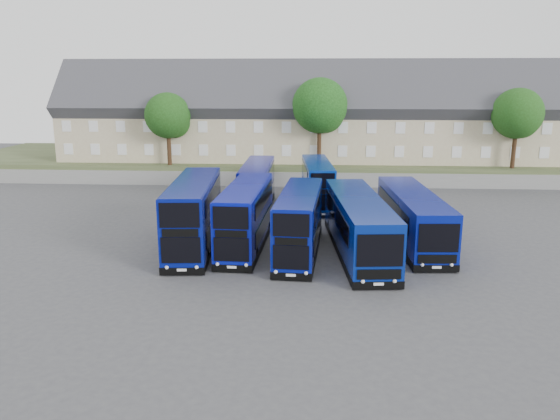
{
  "coord_description": "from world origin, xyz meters",
  "views": [
    {
      "loc": [
        1.36,
        -32.32,
        11.07
      ],
      "look_at": [
        -0.86,
        4.25,
        2.2
      ],
      "focal_mm": 35.0,
      "sensor_mm": 36.0,
      "label": 1
    }
  ],
  "objects_px": {
    "tree_mid": "(321,108)",
    "tree_east": "(518,115)",
    "tree_far": "(550,109)",
    "dd_front_left": "(194,215)",
    "tree_west": "(169,117)",
    "dd_front_mid": "(246,218)",
    "coach_east_a": "(358,226)"
  },
  "relations": [
    {
      "from": "dd_front_left",
      "to": "tree_mid",
      "type": "height_order",
      "value": "tree_mid"
    },
    {
      "from": "dd_front_left",
      "to": "coach_east_a",
      "type": "xyz_separation_m",
      "value": [
        10.83,
        -0.51,
        -0.41
      ]
    },
    {
      "from": "dd_front_mid",
      "to": "coach_east_a",
      "type": "bearing_deg",
      "value": -3.47
    },
    {
      "from": "tree_mid",
      "to": "tree_far",
      "type": "xyz_separation_m",
      "value": [
        26.0,
        6.5,
        -0.34
      ]
    },
    {
      "from": "dd_front_mid",
      "to": "tree_east",
      "type": "relative_size",
      "value": 1.29
    },
    {
      "from": "tree_east",
      "to": "tree_mid",
      "type": "bearing_deg",
      "value": 178.57
    },
    {
      "from": "dd_front_left",
      "to": "tree_east",
      "type": "xyz_separation_m",
      "value": [
        28.63,
        22.73,
        5.18
      ]
    },
    {
      "from": "dd_front_mid",
      "to": "coach_east_a",
      "type": "height_order",
      "value": "dd_front_mid"
    },
    {
      "from": "dd_front_left",
      "to": "tree_east",
      "type": "bearing_deg",
      "value": 34.0
    },
    {
      "from": "dd_front_mid",
      "to": "tree_west",
      "type": "distance_m",
      "value": 25.44
    },
    {
      "from": "coach_east_a",
      "to": "tree_east",
      "type": "relative_size",
      "value": 1.66
    },
    {
      "from": "dd_front_left",
      "to": "coach_east_a",
      "type": "height_order",
      "value": "dd_front_left"
    },
    {
      "from": "tree_mid",
      "to": "dd_front_left",
      "type": "bearing_deg",
      "value": -110.38
    },
    {
      "from": "coach_east_a",
      "to": "tree_east",
      "type": "distance_m",
      "value": 29.8
    },
    {
      "from": "coach_east_a",
      "to": "tree_west",
      "type": "relative_size",
      "value": 1.77
    },
    {
      "from": "dd_front_left",
      "to": "tree_west",
      "type": "height_order",
      "value": "tree_west"
    },
    {
      "from": "dd_front_left",
      "to": "tree_far",
      "type": "bearing_deg",
      "value": 36.2
    },
    {
      "from": "tree_far",
      "to": "dd_front_mid",
      "type": "bearing_deg",
      "value": -136.62
    },
    {
      "from": "dd_front_mid",
      "to": "tree_far",
      "type": "height_order",
      "value": "tree_far"
    },
    {
      "from": "tree_east",
      "to": "tree_west",
      "type": "bearing_deg",
      "value": -180.0
    },
    {
      "from": "coach_east_a",
      "to": "dd_front_mid",
      "type": "bearing_deg",
      "value": 169.04
    },
    {
      "from": "dd_front_left",
      "to": "tree_west",
      "type": "relative_size",
      "value": 1.5
    },
    {
      "from": "tree_far",
      "to": "tree_west",
      "type": "bearing_deg",
      "value": -170.54
    },
    {
      "from": "dd_front_mid",
      "to": "tree_far",
      "type": "distance_m",
      "value": 43.3
    },
    {
      "from": "tree_mid",
      "to": "tree_east",
      "type": "xyz_separation_m",
      "value": [
        20.0,
        -0.5,
        -0.68
      ]
    },
    {
      "from": "dd_front_mid",
      "to": "tree_west",
      "type": "height_order",
      "value": "tree_west"
    },
    {
      "from": "dd_front_mid",
      "to": "dd_front_left",
      "type": "bearing_deg",
      "value": -173.67
    },
    {
      "from": "dd_front_mid",
      "to": "tree_west",
      "type": "xyz_separation_m",
      "value": [
        -10.8,
        22.48,
        5.01
      ]
    },
    {
      "from": "tree_east",
      "to": "tree_far",
      "type": "height_order",
      "value": "tree_far"
    },
    {
      "from": "tree_west",
      "to": "tree_east",
      "type": "height_order",
      "value": "tree_east"
    },
    {
      "from": "dd_front_left",
      "to": "coach_east_a",
      "type": "bearing_deg",
      "value": -7.13
    },
    {
      "from": "coach_east_a",
      "to": "tree_far",
      "type": "xyz_separation_m",
      "value": [
        23.79,
        30.23,
        5.93
      ]
    }
  ]
}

